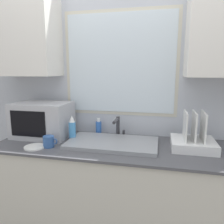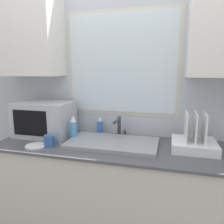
{
  "view_description": "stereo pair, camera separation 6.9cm",
  "coord_description": "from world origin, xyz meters",
  "px_view_note": "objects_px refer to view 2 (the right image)",
  "views": [
    {
      "loc": [
        0.37,
        -1.34,
        1.54
      ],
      "look_at": [
        0.0,
        0.3,
        1.22
      ],
      "focal_mm": 35.0,
      "sensor_mm": 36.0,
      "label": 1
    },
    {
      "loc": [
        0.44,
        -1.32,
        1.54
      ],
      "look_at": [
        0.0,
        0.3,
        1.22
      ],
      "focal_mm": 35.0,
      "sensor_mm": 36.0,
      "label": 2
    }
  ],
  "objects_px": {
    "dish_rack": "(194,142)",
    "soap_bottle": "(100,127)",
    "microwave": "(45,119)",
    "faucet": "(119,125)",
    "spray_bottle": "(73,128)",
    "mug_near_sink": "(50,141)"
  },
  "relations": [
    {
      "from": "microwave",
      "to": "spray_bottle",
      "type": "height_order",
      "value": "microwave"
    },
    {
      "from": "faucet",
      "to": "spray_bottle",
      "type": "relative_size",
      "value": 0.89
    },
    {
      "from": "spray_bottle",
      "to": "mug_near_sink",
      "type": "height_order",
      "value": "spray_bottle"
    },
    {
      "from": "dish_rack",
      "to": "mug_near_sink",
      "type": "distance_m",
      "value": 1.13
    },
    {
      "from": "dish_rack",
      "to": "microwave",
      "type": "bearing_deg",
      "value": 178.3
    },
    {
      "from": "microwave",
      "to": "soap_bottle",
      "type": "height_order",
      "value": "microwave"
    },
    {
      "from": "faucet",
      "to": "microwave",
      "type": "distance_m",
      "value": 0.69
    },
    {
      "from": "microwave",
      "to": "dish_rack",
      "type": "xyz_separation_m",
      "value": [
        1.31,
        -0.04,
        -0.09
      ]
    },
    {
      "from": "faucet",
      "to": "dish_rack",
      "type": "height_order",
      "value": "dish_rack"
    },
    {
      "from": "soap_bottle",
      "to": "dish_rack",
      "type": "bearing_deg",
      "value": -13.92
    },
    {
      "from": "dish_rack",
      "to": "spray_bottle",
      "type": "distance_m",
      "value": 1.0
    },
    {
      "from": "dish_rack",
      "to": "soap_bottle",
      "type": "height_order",
      "value": "dish_rack"
    },
    {
      "from": "faucet",
      "to": "spray_bottle",
      "type": "height_order",
      "value": "spray_bottle"
    },
    {
      "from": "faucet",
      "to": "dish_rack",
      "type": "relative_size",
      "value": 0.59
    },
    {
      "from": "spray_bottle",
      "to": "soap_bottle",
      "type": "height_order",
      "value": "spray_bottle"
    },
    {
      "from": "microwave",
      "to": "spray_bottle",
      "type": "bearing_deg",
      "value": -9.73
    },
    {
      "from": "dish_rack",
      "to": "mug_near_sink",
      "type": "height_order",
      "value": "dish_rack"
    },
    {
      "from": "mug_near_sink",
      "to": "dish_rack",
      "type": "bearing_deg",
      "value": 11.03
    },
    {
      "from": "dish_rack",
      "to": "soap_bottle",
      "type": "distance_m",
      "value": 0.85
    },
    {
      "from": "dish_rack",
      "to": "soap_bottle",
      "type": "xyz_separation_m",
      "value": [
        -0.82,
        0.2,
        0.0
      ]
    },
    {
      "from": "microwave",
      "to": "dish_rack",
      "type": "bearing_deg",
      "value": -1.7
    },
    {
      "from": "microwave",
      "to": "mug_near_sink",
      "type": "distance_m",
      "value": 0.34
    }
  ]
}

